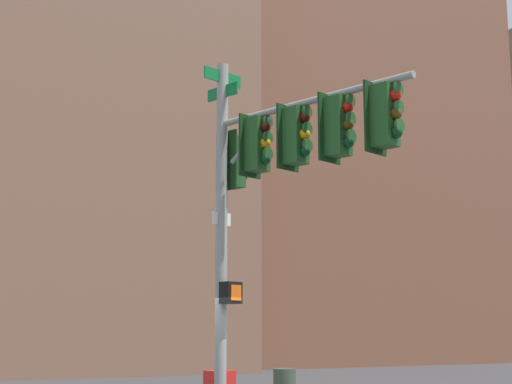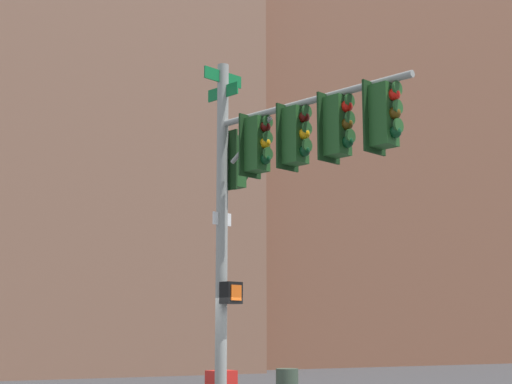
# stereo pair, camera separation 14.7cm
# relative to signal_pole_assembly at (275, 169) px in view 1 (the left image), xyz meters

# --- Properties ---
(signal_pole_assembly) EXTENTS (4.44, 1.96, 7.01)m
(signal_pole_assembly) POSITION_rel_signal_pole_assembly_xyz_m (0.00, 0.00, 0.00)
(signal_pole_assembly) COLOR gray
(signal_pole_assembly) RESTS_ON ground_plane
(building_brick_midblock) EXTENTS (21.88, 19.01, 33.75)m
(building_brick_midblock) POSITION_rel_signal_pole_assembly_xyz_m (31.40, -17.16, 12.12)
(building_brick_midblock) COLOR brown
(building_brick_midblock) RESTS_ON ground_plane
(building_glass_tower) EXTENTS (28.07, 27.82, 58.89)m
(building_glass_tower) POSITION_rel_signal_pole_assembly_xyz_m (48.71, -10.56, 24.70)
(building_glass_tower) COLOR #9EC6C1
(building_glass_tower) RESTS_ON ground_plane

